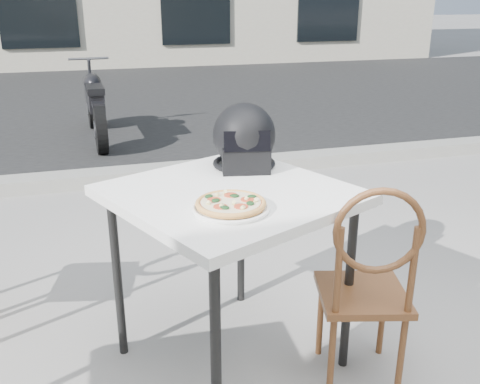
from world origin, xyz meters
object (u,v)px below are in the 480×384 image
object	(u,v)px
helmet	(244,139)
motorcycle	(95,106)
cafe_chair_main	(368,277)
pizza	(231,203)
plate	(231,208)
cafe_table_main	(230,207)

from	to	relation	value
helmet	motorcycle	world-z (taller)	helmet
cafe_chair_main	motorcycle	bearing A→B (deg)	-63.58
motorcycle	cafe_chair_main	bearing A→B (deg)	-80.87
cafe_chair_main	pizza	bearing A→B (deg)	4.53
cafe_chair_main	motorcycle	world-z (taller)	cafe_chair_main
plate	motorcycle	distance (m)	4.53
cafe_table_main	cafe_chair_main	distance (m)	0.62
cafe_table_main	helmet	bearing A→B (deg)	62.96
helmet	pizza	bearing A→B (deg)	-100.97
helmet	motorcycle	xyz separation A→B (m)	(-0.58, 4.00, -0.57)
pizza	helmet	distance (m)	0.55
cafe_table_main	pizza	size ratio (longest dim) A/B	3.75
cafe_table_main	plate	bearing A→B (deg)	-104.80
plate	pizza	xyz separation A→B (m)	(0.00, 0.00, 0.02)
cafe_table_main	motorcycle	world-z (taller)	motorcycle
helmet	cafe_chair_main	xyz separation A→B (m)	(0.34, -0.60, -0.44)
plate	cafe_table_main	bearing A→B (deg)	75.20
cafe_table_main	motorcycle	size ratio (longest dim) A/B	0.64
cafe_table_main	motorcycle	bearing A→B (deg)	95.78
cafe_table_main	pizza	distance (m)	0.25
cafe_table_main	pizza	bearing A→B (deg)	-104.79
cafe_table_main	plate	size ratio (longest dim) A/B	3.74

